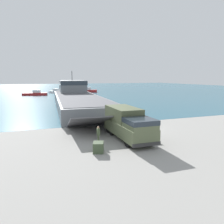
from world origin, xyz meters
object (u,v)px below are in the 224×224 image
military_truck (128,123)px  moored_boat_c (86,91)px  moored_boat_a (35,94)px  mooring_bollard (139,122)px  landing_craft (77,97)px  soldier_on_ramp (98,134)px  cargo_crate (98,147)px  moored_boat_b (57,92)px

military_truck → moored_boat_c: 69.14m
moored_boat_a → mooring_bollard: size_ratio=11.78×
landing_craft → mooring_bollard: size_ratio=60.78×
soldier_on_ramp → mooring_bollard: bearing=-135.4°
landing_craft → cargo_crate: landing_craft is taller
soldier_on_ramp → cargo_crate: soldier_on_ramp is taller
landing_craft → moored_boat_c: (11.82, 39.88, -1.19)m
moored_boat_a → mooring_bollard: bearing=-155.9°
military_truck → moored_boat_c: size_ratio=0.88×
military_truck → cargo_crate: 5.12m
moored_boat_a → cargo_crate: moored_boat_a is taller
moored_boat_b → mooring_bollard: moored_boat_b is taller
landing_craft → mooring_bollard: bearing=-76.4°
military_truck → cargo_crate: bearing=-53.6°
landing_craft → cargo_crate: (-4.40, -31.08, -1.46)m
soldier_on_ramp → cargo_crate: 2.46m
landing_craft → soldier_on_ramp: (-3.71, -28.78, -0.91)m
soldier_on_ramp → moored_boat_a: size_ratio=0.20×
soldier_on_ramp → moored_boat_c: size_ratio=0.19×
soldier_on_ramp → moored_boat_b: size_ratio=0.25×
landing_craft → mooring_bollard: (3.66, -22.83, -1.51)m
cargo_crate → moored_boat_c: bearing=77.1°
moored_boat_b → mooring_bollard: 61.17m
military_truck → mooring_bollard: size_ratio=11.29×
moored_boat_a → moored_boat_b: (8.01, 7.29, -0.03)m
landing_craft → moored_boat_a: landing_craft is taller
moored_boat_c → cargo_crate: 72.79m
moored_boat_b → soldier_on_ramp: bearing=47.1°
cargo_crate → soldier_on_ramp: bearing=73.3°
moored_boat_b → cargo_crate: (-4.24, -69.29, -0.17)m
moored_boat_b → mooring_bollard: (3.82, -61.05, -0.22)m
moored_boat_a → landing_craft: bearing=-153.5°
moored_boat_a → moored_boat_c: 21.90m
moored_boat_c → landing_craft: bearing=174.6°
mooring_bollard → cargo_crate: bearing=-134.4°
moored_boat_c → mooring_bollard: size_ratio=12.88×
cargo_crate → landing_craft: bearing=81.9°
soldier_on_ramp → mooring_bollard: size_ratio=2.39×
soldier_on_ramp → mooring_bollard: 9.49m
military_truck → moored_boat_c: military_truck is taller
cargo_crate → moored_boat_b: bearing=86.5°
moored_boat_c → mooring_bollard: bearing=-176.3°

